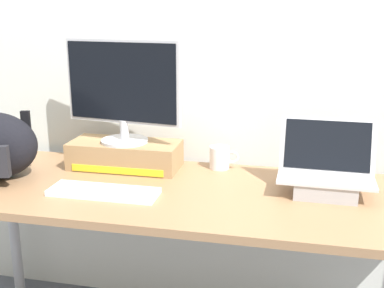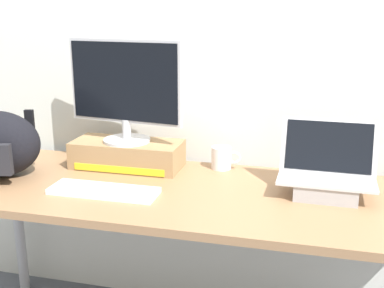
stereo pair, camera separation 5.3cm
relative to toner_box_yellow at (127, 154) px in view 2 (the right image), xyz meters
name	(u,v)px [view 2 (the right image)]	position (x,y,z in m)	size (l,w,h in m)	color
back_wall	(217,34)	(0.34, 0.24, 0.50)	(7.00, 0.10, 2.60)	silver
desk	(192,207)	(0.34, -0.20, -0.12)	(2.06, 0.69, 0.74)	#99704C
toner_box_yellow	(127,154)	(0.00, 0.00, 0.00)	(0.47, 0.21, 0.11)	#9E7A51
desktop_monitor	(125,89)	(0.00, 0.00, 0.28)	(0.51, 0.20, 0.43)	silver
open_laptop	(326,179)	(0.82, -0.12, 0.00)	(0.35, 0.22, 0.27)	#ADADB2
external_keyboard	(104,191)	(0.03, -0.32, -0.05)	(0.41, 0.13, 0.02)	white
coffee_mug	(222,158)	(0.40, 0.08, -0.01)	(0.13, 0.08, 0.10)	silver
plush_toy	(18,145)	(-0.55, 0.02, 0.00)	(0.10, 0.10, 0.10)	#2393CC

